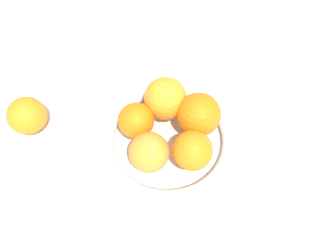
% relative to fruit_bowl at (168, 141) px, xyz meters
% --- Properties ---
extents(ground_plane, '(4.00, 4.00, 0.00)m').
position_rel_fruit_bowl_xyz_m(ground_plane, '(0.00, 0.00, -0.02)').
color(ground_plane, silver).
extents(fruit_bowl, '(0.25, 0.25, 0.04)m').
position_rel_fruit_bowl_xyz_m(fruit_bowl, '(0.00, 0.00, 0.00)').
color(fruit_bowl, silver).
rests_on(fruit_bowl, ground_plane).
extents(orange_pile, '(0.19, 0.19, 0.08)m').
position_rel_fruit_bowl_xyz_m(orange_pile, '(0.01, -0.01, 0.06)').
color(orange_pile, orange).
rests_on(orange_pile, fruit_bowl).
extents(stray_orange, '(0.08, 0.08, 0.08)m').
position_rel_fruit_bowl_xyz_m(stray_orange, '(0.07, 0.28, 0.02)').
color(stray_orange, orange).
rests_on(stray_orange, ground_plane).
extents(drinking_glass, '(0.06, 0.06, 0.11)m').
position_rel_fruit_bowl_xyz_m(drinking_glass, '(0.24, 0.16, 0.04)').
color(drinking_glass, silver).
rests_on(drinking_glass, ground_plane).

